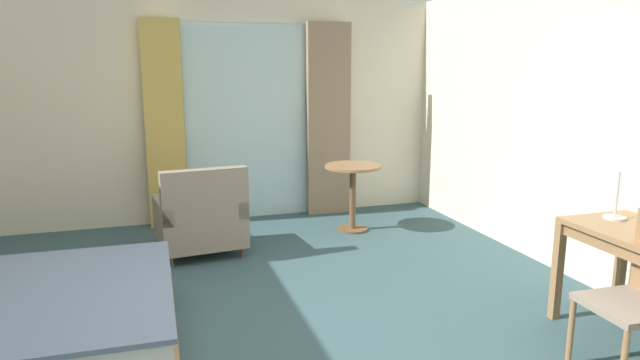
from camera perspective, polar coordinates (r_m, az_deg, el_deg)
The scene contains 6 objects.
wall_back at distance 6.51m, azimuth -11.96°, elevation 6.98°, with size 5.75×0.12×2.54m, color beige.
balcony_glass_door at distance 6.51m, azimuth -7.33°, elevation 5.80°, with size 1.44×0.02×2.23m, color silver.
curtain_panel_left at distance 6.31m, azimuth -15.64°, elevation 5.42°, with size 0.42×0.10×2.26m, color tan.
curtain_panel_right at distance 6.64m, azimuth 0.87°, elevation 6.14°, with size 0.52×0.10×2.26m, color #897056.
armchair_by_window at distance 5.38m, azimuth -12.10°, elevation -4.03°, with size 0.85×0.77×0.87m.
round_cafe_table at distance 6.01m, azimuth 3.38°, elevation -0.30°, with size 0.61×0.61×0.72m.
Camera 1 is at (-0.64, -3.13, 1.78)m, focal length 31.21 mm.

